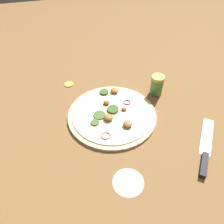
# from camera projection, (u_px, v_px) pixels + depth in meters

# --- Properties ---
(ground_plane) EXTENTS (3.00, 3.00, 0.00)m
(ground_plane) POSITION_uv_depth(u_px,v_px,m) (112.00, 116.00, 0.88)
(ground_plane) COLOR brown
(pizza) EXTENTS (0.35, 0.35, 0.03)m
(pizza) POSITION_uv_depth(u_px,v_px,m) (112.00, 114.00, 0.88)
(pizza) COLOR beige
(pizza) RESTS_ON ground_plane
(knife) EXTENTS (0.24, 0.19, 0.02)m
(knife) POSITION_uv_depth(u_px,v_px,m) (205.00, 154.00, 0.74)
(knife) COLOR silver
(knife) RESTS_ON ground_plane
(spice_jar) EXTENTS (0.06, 0.06, 0.09)m
(spice_jar) POSITION_uv_depth(u_px,v_px,m) (157.00, 85.00, 0.95)
(spice_jar) COLOR #4C7F42
(spice_jar) RESTS_ON ground_plane
(loose_cap) EXTENTS (0.04, 0.04, 0.01)m
(loose_cap) POSITION_uv_depth(u_px,v_px,m) (69.00, 84.00, 1.03)
(loose_cap) COLOR gold
(loose_cap) RESTS_ON ground_plane
(flour_patch) EXTENTS (0.10, 0.10, 0.00)m
(flour_patch) POSITION_uv_depth(u_px,v_px,m) (128.00, 182.00, 0.68)
(flour_patch) COLOR white
(flour_patch) RESTS_ON ground_plane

